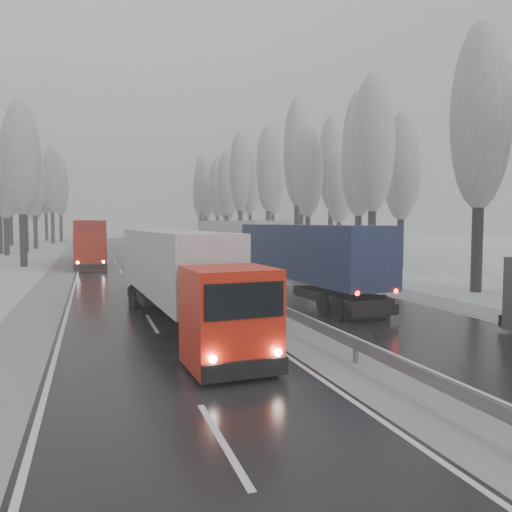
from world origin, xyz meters
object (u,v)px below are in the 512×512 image
truck_cream_box (234,241)px  truck_red_red (90,239)px  truck_blue_box (297,256)px  box_truck_distant (168,238)px  truck_red_white (178,271)px

truck_cream_box → truck_red_red: size_ratio=1.00×
truck_blue_box → box_truck_distant: bearing=84.8°
truck_red_white → truck_red_red: bearing=92.8°
box_truck_distant → truck_red_white: 74.52m
truck_blue_box → box_truck_distant: 68.29m
truck_blue_box → truck_red_white: 9.48m
truck_cream_box → truck_red_red: 15.45m
box_truck_distant → truck_red_white: bearing=-92.7°
truck_cream_box → truck_blue_box: bearing=-100.2°
truck_blue_box → box_truck_distant: truck_blue_box is taller
box_truck_distant → truck_red_white: size_ratio=0.49×
truck_cream_box → box_truck_distant: size_ratio=2.30×
truck_red_white → truck_red_red: truck_red_red is taller
truck_blue_box → truck_red_white: (-7.66, -5.58, -0.13)m
box_truck_distant → truck_red_red: size_ratio=0.43×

